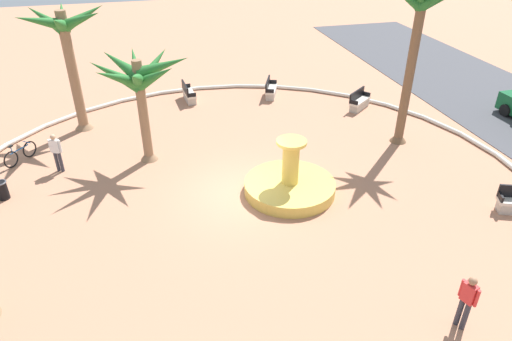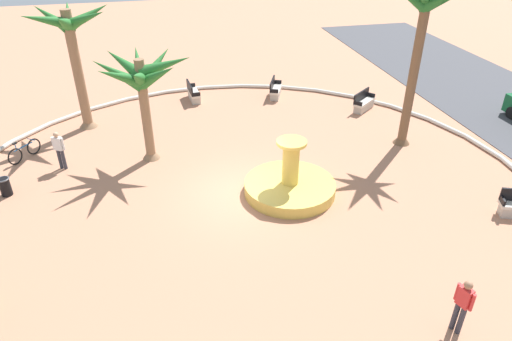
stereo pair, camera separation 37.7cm
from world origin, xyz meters
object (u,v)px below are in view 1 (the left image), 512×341
object	(u,v)px
palm_tree_far_side	(138,80)
bench_north	(359,103)
palm_tree_near_fountain	(419,19)
bench_southwest	(189,95)
bicycle_red_frame	(20,154)
palm_tree_by_curb	(66,40)
trash_bin	(2,190)
fountain	(290,185)
person_cyclist_photo	(56,151)
person_pedestrian_stroll	(467,300)
bench_east	(271,91)

from	to	relation	value
palm_tree_far_side	bench_north	size ratio (longest dim) A/B	2.98
palm_tree_near_fountain	bench_southwest	distance (m)	12.56
bench_north	bicycle_red_frame	size ratio (longest dim) A/B	1.10
palm_tree_by_curb	palm_tree_far_side	bearing A→B (deg)	36.43
trash_bin	palm_tree_by_curb	bearing A→B (deg)	155.81
palm_tree_near_fountain	palm_tree_by_curb	size ratio (longest dim) A/B	1.21
fountain	bench_north	bearing A→B (deg)	138.16
palm_tree_by_curb	bench_southwest	size ratio (longest dim) A/B	3.59
bicycle_red_frame	person_cyclist_photo	distance (m)	2.16
palm_tree_near_fountain	bench_north	xyz separation A→B (m)	(-3.98, -0.10, -5.19)
bicycle_red_frame	person_pedestrian_stroll	bearing A→B (deg)	45.85
fountain	bench_east	size ratio (longest dim) A/B	2.08
fountain	person_cyclist_photo	bearing A→B (deg)	-114.04
palm_tree_near_fountain	bench_north	world-z (taller)	palm_tree_near_fountain
palm_tree_far_side	person_cyclist_photo	distance (m)	4.45
palm_tree_by_curb	person_pedestrian_stroll	world-z (taller)	palm_tree_by_curb
bench_north	bicycle_red_frame	bearing A→B (deg)	-84.02
palm_tree_by_curb	person_pedestrian_stroll	distance (m)	18.63
palm_tree_far_side	person_cyclist_photo	size ratio (longest dim) A/B	2.77
bench_southwest	person_pedestrian_stroll	world-z (taller)	person_pedestrian_stroll
person_pedestrian_stroll	person_cyclist_photo	bearing A→B (deg)	-135.22
person_pedestrian_stroll	palm_tree_near_fountain	bearing A→B (deg)	159.02
palm_tree_near_fountain	bench_east	world-z (taller)	palm_tree_near_fountain
person_pedestrian_stroll	bench_north	bearing A→B (deg)	165.01
palm_tree_near_fountain	palm_tree_by_curb	distance (m)	15.11
bench_north	palm_tree_far_side	bearing A→B (deg)	-75.73
palm_tree_by_curb	trash_bin	world-z (taller)	palm_tree_by_curb
bench_east	person_pedestrian_stroll	distance (m)	16.94
bench_southwest	bicycle_red_frame	distance (m)	9.33
bench_east	bench_southwest	world-z (taller)	same
fountain	bench_east	distance (m)	9.90
bench_north	trash_bin	size ratio (longest dim) A/B	2.13
person_cyclist_photo	bench_southwest	bearing A→B (deg)	135.93
person_pedestrian_stroll	fountain	bearing A→B (deg)	-162.03
palm_tree_far_side	bench_east	world-z (taller)	palm_tree_far_side
bench_north	person_cyclist_photo	bearing A→B (deg)	-78.69
palm_tree_by_curb	trash_bin	xyz separation A→B (m)	(5.64, -2.53, -3.94)
palm_tree_near_fountain	palm_tree_by_curb	xyz separation A→B (m)	(-5.06, -14.19, -1.21)
trash_bin	person_cyclist_photo	world-z (taller)	person_cyclist_photo
palm_tree_near_fountain	person_pedestrian_stroll	bearing A→B (deg)	-20.98
palm_tree_far_side	bench_east	size ratio (longest dim) A/B	2.78
person_pedestrian_stroll	bench_east	bearing A→B (deg)	-178.93
fountain	palm_tree_near_fountain	xyz separation A→B (m)	(-2.84, 6.21, 5.22)
bicycle_red_frame	person_pedestrian_stroll	world-z (taller)	person_pedestrian_stroll
bench_north	person_pedestrian_stroll	distance (m)	14.57
palm_tree_far_side	trash_bin	xyz separation A→B (m)	(1.72, -5.43, -3.19)
palm_tree_by_curb	palm_tree_far_side	world-z (taller)	palm_tree_by_curb
bench_east	palm_tree_far_side	bearing A→B (deg)	-51.25
palm_tree_by_curb	person_pedestrian_stroll	size ratio (longest dim) A/B	3.43
palm_tree_by_curb	bench_southwest	xyz separation A→B (m)	(-2.30, 5.44, -3.98)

